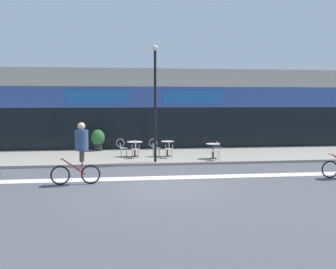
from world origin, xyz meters
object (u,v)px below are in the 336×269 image
Objects in this scene: bistro_table_2 at (213,148)px; cafe_chair_1_side at (155,146)px; bistro_table_0 at (135,146)px; planter_pot at (98,139)px; cyclist_1 at (80,148)px; cafe_chair_1_near at (169,148)px; bistro_table_1 at (167,146)px; cafe_chair_0_near at (135,148)px; lamp_post at (155,95)px; cafe_chair_2_near at (216,150)px; cafe_chair_0_side at (122,146)px.

cafe_chair_1_side is at bearing 158.66° from bistro_table_2.
bistro_table_2 is 2.91m from cafe_chair_1_side.
planter_pot reaches higher than bistro_table_0.
cyclist_1 is at bearing -119.37° from cafe_chair_1_side.
cafe_chair_1_near is (1.62, -0.79, -0.03)m from bistro_table_0.
cafe_chair_1_side reaches higher than bistro_table_1.
lamp_post is at bearing -147.21° from cafe_chair_0_near.
cyclist_1 is at bearing 147.68° from cafe_chair_1_near.
cafe_chair_2_near reaches higher than bistro_table_1.
cyclist_1 is at bearing 155.74° from cafe_chair_0_near.
bistro_table_2 is 3.75m from cafe_chair_0_near.
bistro_table_1 is (1.63, -0.16, -0.00)m from bistro_table_0.
cafe_chair_0_side is 3.46m from lamp_post.
cyclist_1 reaches higher than cafe_chair_2_near.
cyclist_1 reaches higher than cafe_chair_1_side.
bistro_table_2 is at bearing -3.86° from cafe_chair_2_near.
bistro_table_0 is 0.85× the size of cafe_chair_0_side.
planter_pot is 8.40m from cyclist_1.
bistro_table_0 is 1.00× the size of bistro_table_1.
cafe_chair_1_near is at bearing -45.47° from cafe_chair_1_side.
bistro_table_1 is at bearing -124.83° from cyclist_1.
lamp_post reaches higher than cafe_chair_1_near.
cafe_chair_1_side reaches higher than bistro_table_2.
cafe_chair_0_near is at bearing -113.56° from cyclist_1.
cafe_chair_0_near reaches higher than bistro_table_1.
bistro_table_2 is at bearing -18.24° from cafe_chair_0_side.
cafe_chair_0_near is at bearing -58.92° from planter_pot.
cafe_chair_1_near is at bearing -90.56° from bistro_table_1.
planter_pot is 0.55× the size of cyclist_1.
cyclist_1 reaches higher than bistro_table_2.
bistro_table_1 is 0.85× the size of cafe_chair_1_side.
cafe_chair_1_near is (-0.01, -0.63, -0.02)m from bistro_table_1.
cafe_chair_1_near is 2.34m from cafe_chair_2_near.
lamp_post is (-0.15, -1.70, 2.51)m from cafe_chair_1_side.
cafe_chair_1_near is at bearing -97.42° from cafe_chair_0_near.
bistro_table_2 is at bearing 12.60° from lamp_post.
bistro_table_1 is 1.69m from cafe_chair_0_near.
bistro_table_0 is 3.22m from lamp_post.
cafe_chair_2_near reaches higher than bistro_table_0.
bistro_table_2 is 0.81× the size of cafe_chair_1_side.
cafe_chair_0_near and cafe_chair_1_near have the same top height.
cafe_chair_1_side is 1.00× the size of cafe_chair_2_near.
bistro_table_0 is 3.24m from planter_pot.
cafe_chair_0_side is 2.38m from cafe_chair_1_near.
lamp_post is at bearing -167.40° from bistro_table_2.
cafe_chair_0_near is at bearing 88.94° from cafe_chair_1_near.
cyclist_1 is at bearing -110.26° from bistro_table_0.
bistro_table_0 is 1.05× the size of bistro_table_2.
cyclist_1 is (-2.14, -5.79, 0.61)m from bistro_table_0.
bistro_table_2 is (2.08, -1.06, -0.02)m from bistro_table_1.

